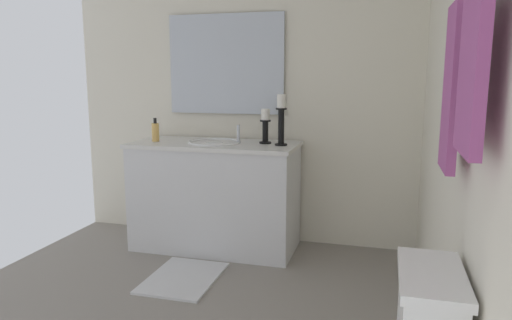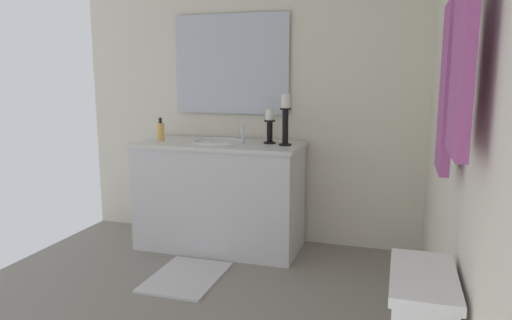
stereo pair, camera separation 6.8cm
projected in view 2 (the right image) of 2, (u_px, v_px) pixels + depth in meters
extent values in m
cube|color=gray|center=(166.00, 319.00, 2.63)|extent=(2.91, 2.82, 0.02)
cube|color=silver|center=(456.00, 99.00, 2.00)|extent=(2.91, 0.04, 2.45)
cube|color=silver|center=(247.00, 88.00, 3.78)|extent=(0.04, 2.82, 2.45)
cube|color=silver|center=(220.00, 197.00, 3.66)|extent=(0.55, 1.23, 0.80)
cube|color=silver|center=(219.00, 144.00, 3.58)|extent=(0.58, 1.26, 0.03)
sphere|color=black|center=(154.00, 184.00, 3.92)|extent=(0.02, 0.02, 0.02)
sphere|color=black|center=(141.00, 189.00, 3.74)|extent=(0.02, 0.02, 0.02)
ellipsoid|color=white|center=(219.00, 149.00, 3.59)|extent=(0.38, 0.30, 0.11)
torus|color=white|center=(219.00, 142.00, 3.58)|extent=(0.40, 0.40, 0.02)
cylinder|color=silver|center=(243.00, 134.00, 3.51)|extent=(0.02, 0.02, 0.14)
cube|color=silver|center=(231.00, 64.00, 3.74)|extent=(0.02, 0.95, 0.78)
cylinder|color=black|center=(285.00, 145.00, 3.43)|extent=(0.09, 0.09, 0.01)
cylinder|color=black|center=(285.00, 128.00, 3.41)|extent=(0.04, 0.04, 0.26)
cylinder|color=black|center=(286.00, 109.00, 3.38)|extent=(0.08, 0.08, 0.01)
cylinder|color=white|center=(286.00, 101.00, 3.37)|extent=(0.06, 0.06, 0.10)
cylinder|color=black|center=(270.00, 143.00, 3.53)|extent=(0.09, 0.09, 0.01)
cylinder|color=black|center=(270.00, 133.00, 3.52)|extent=(0.04, 0.04, 0.16)
cylinder|color=black|center=(270.00, 121.00, 3.50)|extent=(0.08, 0.08, 0.01)
cylinder|color=white|center=(270.00, 114.00, 3.49)|extent=(0.06, 0.06, 0.08)
cylinder|color=#E5B259|center=(161.00, 132.00, 3.65)|extent=(0.06, 0.06, 0.14)
cylinder|color=black|center=(160.00, 120.00, 3.64)|extent=(0.02, 0.02, 0.04)
cube|color=white|center=(423.00, 278.00, 1.39)|extent=(0.38, 0.19, 0.03)
cube|color=#A54C8C|center=(447.00, 89.00, 1.55)|extent=(0.24, 0.03, 0.55)
cube|color=#A54C8C|center=(462.00, 69.00, 1.18)|extent=(0.28, 0.03, 0.43)
cube|color=silver|center=(186.00, 277.00, 3.14)|extent=(0.60, 0.44, 0.02)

